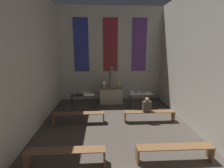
{
  "coord_description": "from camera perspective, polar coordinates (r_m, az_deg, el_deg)",
  "views": [
    {
      "loc": [
        -0.51,
        -0.31,
        3.31
      ],
      "look_at": [
        0.0,
        8.84,
        1.34
      ],
      "focal_mm": 28.0,
      "sensor_mm": 36.0,
      "label": 1
    }
  ],
  "objects": [
    {
      "name": "pew_second_left",
      "position": [
        5.47,
        -14.93,
        -21.1
      ],
      "size": [
        2.25,
        0.36,
        0.47
      ],
      "color": "brown",
      "rests_on": "ground_plane"
    },
    {
      "name": "altar",
      "position": [
        10.37,
        -0.24,
        -3.95
      ],
      "size": [
        1.34,
        0.58,
        0.87
      ],
      "color": "#ADA38E",
      "rests_on": "ground_plane"
    },
    {
      "name": "pew_back_left",
      "position": [
        7.92,
        -10.85,
        -10.04
      ],
      "size": [
        2.25,
        0.36,
        0.47
      ],
      "color": "brown",
      "rests_on": "ground_plane"
    },
    {
      "name": "candle_rack_right",
      "position": [
        9.45,
        9.45,
        -3.84
      ],
      "size": [
        1.22,
        0.48,
        1.04
      ],
      "color": "black",
      "rests_on": "ground_plane"
    },
    {
      "name": "flower_vase_right",
      "position": [
        10.23,
        2.19,
        -0.01
      ],
      "size": [
        0.24,
        0.24,
        0.49
      ],
      "color": "#937A5B",
      "rests_on": "altar"
    },
    {
      "name": "flower_vase_left",
      "position": [
        10.18,
        -2.7,
        -0.07
      ],
      "size": [
        0.24,
        0.24,
        0.49
      ],
      "color": "#937A5B",
      "rests_on": "altar"
    },
    {
      "name": "wall_back",
      "position": [
        10.92,
        -0.51,
        9.77
      ],
      "size": [
        6.54,
        0.16,
        5.66
      ],
      "color": "beige",
      "rests_on": "ground_plane"
    },
    {
      "name": "wall_left",
      "position": [
        6.22,
        -29.12,
        6.2
      ],
      "size": [
        0.12,
        10.77,
        5.66
      ],
      "color": "beige",
      "rests_on": "ground_plane"
    },
    {
      "name": "pew_second_right",
      "position": [
        5.75,
        19.76,
        -19.62
      ],
      "size": [
        2.25,
        0.36,
        0.47
      ],
      "color": "brown",
      "rests_on": "ground_plane"
    },
    {
      "name": "person_seated",
      "position": [
        7.96,
        11.33,
        -6.93
      ],
      "size": [
        0.36,
        0.24,
        0.65
      ],
      "color": "#4C4238",
      "rests_on": "pew_back_right"
    },
    {
      "name": "statue",
      "position": [
        10.13,
        -0.25,
        1.82
      ],
      "size": [
        0.25,
        0.25,
        1.33
      ],
      "color": "slate",
      "rests_on": "altar"
    },
    {
      "name": "wall_right",
      "position": [
        6.72,
        30.63,
        6.37
      ],
      "size": [
        0.12,
        10.77,
        5.66
      ],
      "color": "beige",
      "rests_on": "ground_plane"
    },
    {
      "name": "pew_back_right",
      "position": [
        8.12,
        12.08,
        -9.53
      ],
      "size": [
        2.25,
        0.36,
        0.47
      ],
      "color": "brown",
      "rests_on": "ground_plane"
    },
    {
      "name": "candle_rack_left",
      "position": [
        9.28,
        -9.43,
        -4.13
      ],
      "size": [
        1.22,
        0.48,
        1.04
      ],
      "color": "black",
      "rests_on": "ground_plane"
    }
  ]
}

